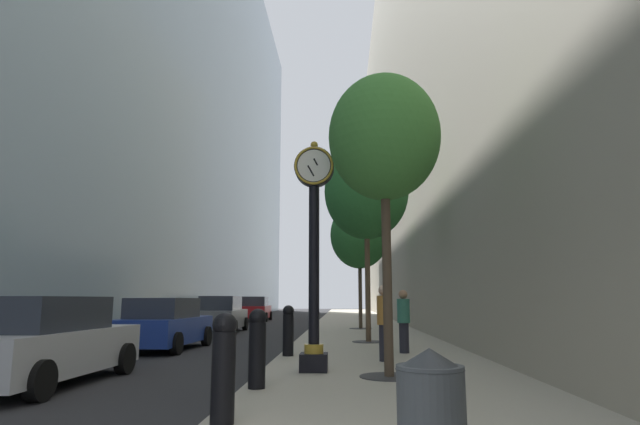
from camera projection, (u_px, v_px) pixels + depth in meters
name	position (u px, v px, depth m)	size (l,w,h in m)	color
ground_plane	(314.00, 327.00, 29.19)	(110.00, 110.00, 0.00)	#262628
sidewalk_right	(358.00, 323.00, 32.04)	(5.13, 80.00, 0.14)	#ADA593
building_block_left	(146.00, 58.00, 35.66)	(9.00, 80.00, 36.11)	#849EB2
building_block_right	(461.00, 82.00, 34.35)	(9.00, 80.00, 31.68)	#A89E89
street_clock	(314.00, 241.00, 10.67)	(0.84, 0.55, 4.76)	black
bollard_nearest	(224.00, 365.00, 6.03)	(0.29, 0.29, 1.27)	black
bollard_second	(257.00, 346.00, 8.40)	(0.29, 0.29, 1.27)	black
bollard_fourth	(288.00, 329.00, 13.13)	(0.29, 0.29, 1.27)	black
street_tree_near	(384.00, 139.00, 10.24)	(2.21, 2.21, 5.88)	#333335
street_tree_mid_near	(366.00, 192.00, 18.08)	(2.94, 2.94, 6.85)	#333335
street_tree_mid_far	(360.00, 235.00, 25.73)	(2.92, 2.92, 6.27)	#333335
trash_bin	(431.00, 418.00, 3.89)	(0.53, 0.53, 1.05)	#383D42
pedestrian_walking	(384.00, 320.00, 12.05)	(0.46, 0.46, 1.76)	#23232D
pedestrian_by_clock	(404.00, 319.00, 13.86)	(0.42, 0.42, 1.67)	#23232D
car_blue_near	(165.00, 324.00, 16.09)	(2.12, 4.40, 1.59)	navy
car_red_mid	(256.00, 309.00, 37.25)	(2.15, 4.44, 1.73)	#AD191E
car_grey_far	(222.00, 315.00, 24.48)	(2.11, 4.72, 1.70)	slate
car_silver_trailing	(44.00, 342.00, 9.47)	(2.00, 4.44, 1.61)	#B7BABF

